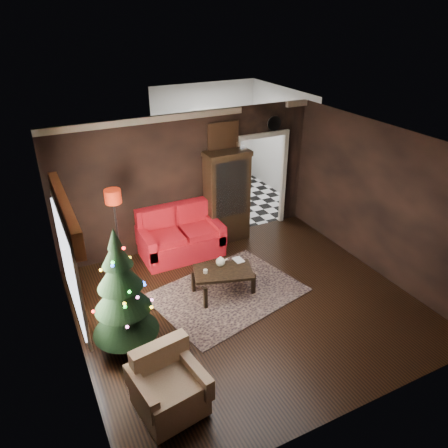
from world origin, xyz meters
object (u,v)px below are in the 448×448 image
loveseat (181,233)px  kitchen_table (224,194)px  teapot (220,262)px  curio_cabinet (227,199)px  coffee_table (223,281)px  floor_lamp (118,237)px  wall_clock (274,123)px  armchair (169,384)px  christmas_tree (121,290)px

loveseat → kitchen_table: bearing=42.5°
teapot → kitchen_table: (1.59, 3.05, -0.18)m
curio_cabinet → coffee_table: curio_cabinet is taller
floor_lamp → wall_clock: bearing=9.4°
armchair → kitchen_table: 6.14m
floor_lamp → loveseat: bearing=8.9°
loveseat → wall_clock: wall_clock is taller
armchair → wall_clock: wall_clock is taller
teapot → kitchen_table: bearing=62.4°
armchair → coffee_table: armchair is taller
curio_cabinet → armchair: 4.62m
floor_lamp → coffee_table: floor_lamp is taller
floor_lamp → wall_clock: (3.64, 0.60, 1.55)m
coffee_table → teapot: teapot is taller
coffee_table → wall_clock: (2.17, 1.95, 2.14)m
curio_cabinet → floor_lamp: size_ratio=1.02×
armchair → teapot: armchair is taller
curio_cabinet → armchair: (-2.69, -3.72, -0.49)m
coffee_table → wall_clock: size_ratio=3.16×
floor_lamp → wall_clock: size_ratio=5.85×
curio_cabinet → wall_clock: wall_clock is taller
armchair → wall_clock: bearing=36.4°
christmas_tree → coffee_table: size_ratio=1.83×
loveseat → armchair: size_ratio=2.06×
floor_lamp → kitchen_table: size_ratio=2.50×
floor_lamp → kitchen_table: (3.09, 1.85, -0.45)m
curio_cabinet → christmas_tree: (-2.86, -2.37, 0.10)m
kitchen_table → wall_clock: bearing=-66.3°
curio_cabinet → floor_lamp: curio_cabinet is taller
loveseat → armchair: (-1.54, -3.50, -0.04)m
kitchen_table → curio_cabinet: bearing=-114.4°
loveseat → curio_cabinet: size_ratio=0.89×
kitchen_table → floor_lamp: bearing=-149.1°
christmas_tree → kitchen_table: 5.22m
loveseat → kitchen_table: (1.80, 1.65, -0.12)m
armchair → kitchen_table: (3.34, 5.15, -0.09)m
curio_cabinet → wall_clock: (1.20, 0.18, 1.43)m
christmas_tree → armchair: christmas_tree is taller
curio_cabinet → teapot: bearing=-120.3°
curio_cabinet → christmas_tree: bearing=-140.4°
loveseat → teapot: loveseat is taller
loveseat → floor_lamp: 1.35m
teapot → floor_lamp: bearing=141.5°
loveseat → floor_lamp: floor_lamp is taller
christmas_tree → coffee_table: bearing=17.5°
wall_clock → kitchen_table: 2.43m
coffee_table → wall_clock: bearing=42.1°
loveseat → teapot: (0.21, -1.40, 0.06)m
kitchen_table → armchair: bearing=-122.9°
floor_lamp → wall_clock: 4.00m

